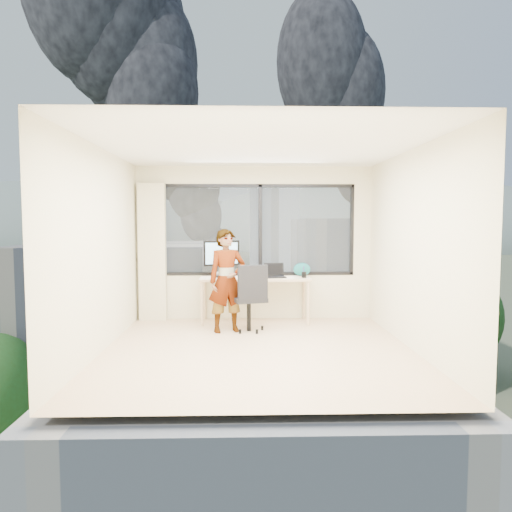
{
  "coord_description": "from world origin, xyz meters",
  "views": [
    {
      "loc": [
        -0.18,
        -5.79,
        1.65
      ],
      "look_at": [
        0.0,
        1.0,
        1.15
      ],
      "focal_mm": 31.96,
      "sensor_mm": 36.0,
      "label": 1
    }
  ],
  "objects_px": {
    "monitor": "(221,258)",
    "person": "(227,281)",
    "chair": "(249,297)",
    "laptop": "(275,271)",
    "game_console": "(220,274)",
    "handbag": "(302,269)",
    "desk": "(255,300)"
  },
  "relations": [
    {
      "from": "monitor",
      "to": "person",
      "type": "bearing_deg",
      "value": -99.5
    },
    {
      "from": "chair",
      "to": "laptop",
      "type": "bearing_deg",
      "value": 36.99
    },
    {
      "from": "game_console",
      "to": "handbag",
      "type": "height_order",
      "value": "handbag"
    },
    {
      "from": "chair",
      "to": "monitor",
      "type": "height_order",
      "value": "monitor"
    },
    {
      "from": "chair",
      "to": "handbag",
      "type": "relative_size",
      "value": 3.65
    },
    {
      "from": "chair",
      "to": "person",
      "type": "xyz_separation_m",
      "value": [
        -0.33,
        -0.03,
        0.25
      ]
    },
    {
      "from": "desk",
      "to": "chair",
      "type": "distance_m",
      "value": 0.64
    },
    {
      "from": "handbag",
      "to": "laptop",
      "type": "bearing_deg",
      "value": -144.22
    },
    {
      "from": "game_console",
      "to": "person",
      "type": "bearing_deg",
      "value": -85.04
    },
    {
      "from": "desk",
      "to": "monitor",
      "type": "bearing_deg",
      "value": 172.47
    },
    {
      "from": "monitor",
      "to": "game_console",
      "type": "bearing_deg",
      "value": 83.29
    },
    {
      "from": "desk",
      "to": "laptop",
      "type": "relative_size",
      "value": 5.16
    },
    {
      "from": "desk",
      "to": "chair",
      "type": "height_order",
      "value": "chair"
    },
    {
      "from": "desk",
      "to": "chair",
      "type": "xyz_separation_m",
      "value": [
        -0.11,
        -0.61,
        0.15
      ]
    },
    {
      "from": "monitor",
      "to": "laptop",
      "type": "relative_size",
      "value": 1.76
    },
    {
      "from": "monitor",
      "to": "handbag",
      "type": "relative_size",
      "value": 2.13
    },
    {
      "from": "game_console",
      "to": "laptop",
      "type": "relative_size",
      "value": 0.78
    },
    {
      "from": "monitor",
      "to": "game_console",
      "type": "height_order",
      "value": "monitor"
    },
    {
      "from": "chair",
      "to": "handbag",
      "type": "bearing_deg",
      "value": 26.19
    },
    {
      "from": "chair",
      "to": "game_console",
      "type": "height_order",
      "value": "chair"
    },
    {
      "from": "person",
      "to": "laptop",
      "type": "bearing_deg",
      "value": 19.29
    },
    {
      "from": "desk",
      "to": "handbag",
      "type": "xyz_separation_m",
      "value": [
        0.8,
        0.18,
        0.49
      ]
    },
    {
      "from": "person",
      "to": "game_console",
      "type": "height_order",
      "value": "person"
    },
    {
      "from": "chair",
      "to": "laptop",
      "type": "relative_size",
      "value": 3.0
    },
    {
      "from": "person",
      "to": "handbag",
      "type": "distance_m",
      "value": 1.49
    },
    {
      "from": "chair",
      "to": "person",
      "type": "bearing_deg",
      "value": 169.23
    },
    {
      "from": "chair",
      "to": "monitor",
      "type": "bearing_deg",
      "value": 107.89
    },
    {
      "from": "desk",
      "to": "game_console",
      "type": "height_order",
      "value": "game_console"
    },
    {
      "from": "person",
      "to": "game_console",
      "type": "bearing_deg",
      "value": 81.61
    },
    {
      "from": "desk",
      "to": "laptop",
      "type": "distance_m",
      "value": 0.59
    },
    {
      "from": "monitor",
      "to": "game_console",
      "type": "relative_size",
      "value": 2.24
    },
    {
      "from": "desk",
      "to": "person",
      "type": "height_order",
      "value": "person"
    }
  ]
}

